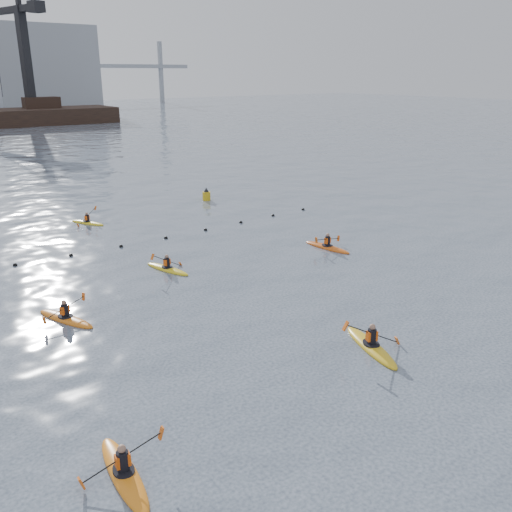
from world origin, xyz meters
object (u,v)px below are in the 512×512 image
at_px(nav_buoy, 206,196).
at_px(kayaker_0, 124,472).
at_px(kayaker_1, 371,346).
at_px(kayaker_4, 327,247).
at_px(kayaker_2, 66,318).
at_px(kayaker_5, 88,222).
at_px(kayaker_3, 167,268).

bearing_deg(nav_buoy, kayaker_0, -125.47).
relative_size(kayaker_1, kayaker_4, 1.08).
relative_size(kayaker_0, kayaker_4, 1.02).
bearing_deg(kayaker_2, kayaker_5, 45.16).
xyz_separation_m(kayaker_0, kayaker_5, (8.20, 25.00, -0.02)).
bearing_deg(kayaker_3, kayaker_4, -29.40).
height_order(kayaker_2, kayaker_4, kayaker_4).
bearing_deg(kayaker_1, nav_buoy, 90.24).
bearing_deg(kayaker_4, kayaker_1, 46.50).
relative_size(kayaker_0, kayaker_1, 0.94).
bearing_deg(kayaker_5, nav_buoy, -20.46).
bearing_deg(kayaker_2, kayaker_1, -69.33).
distance_m(kayaker_2, nav_buoy, 23.20).
xyz_separation_m(kayaker_2, nav_buoy, (16.85, 15.94, 0.26)).
xyz_separation_m(kayaker_4, nav_buoy, (0.97, 15.34, 0.26)).
xyz_separation_m(kayaker_2, kayaker_4, (15.87, 0.60, 0.00)).
distance_m(kayaker_0, kayaker_5, 26.31).
height_order(kayaker_0, kayaker_5, kayaker_0).
relative_size(kayaker_3, kayaker_5, 1.12).
distance_m(kayaker_0, kayaker_4, 20.84).
xyz_separation_m(kayaker_0, kayaker_1, (10.43, 0.87, 0.01)).
height_order(kayaker_2, kayaker_5, kayaker_5).
bearing_deg(kayaker_4, kayaker_2, -5.29).
bearing_deg(kayaker_0, kayaker_3, 63.90).
relative_size(kayaker_2, kayaker_3, 1.05).
bearing_deg(kayaker_2, kayaker_0, -121.75).
bearing_deg(kayaker_4, nav_buoy, -101.09).
relative_size(kayaker_3, kayaker_4, 0.93).
relative_size(kayaker_0, kayaker_3, 1.10).
bearing_deg(kayaker_1, kayaker_2, 150.48).
xyz_separation_m(kayaker_1, nav_buoy, (8.29, 25.39, 0.25)).
distance_m(kayaker_1, kayaker_5, 24.23).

